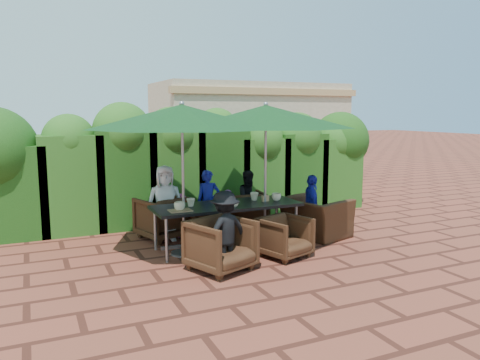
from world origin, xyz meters
name	(u,v)px	position (x,y,z in m)	size (l,w,h in m)	color
ground	(240,247)	(0.00, 0.00, 0.00)	(80.00, 80.00, 0.00)	brown
dining_table	(227,209)	(-0.21, 0.06, 0.68)	(2.50, 0.90, 0.75)	black
umbrella_left	(182,117)	(-0.99, 0.01, 2.21)	(3.00, 3.00, 2.46)	gray
umbrella_right	(266,117)	(0.49, 0.01, 2.21)	(3.00, 3.00, 2.46)	gray
chair_far_left	(164,215)	(-1.03, 1.09, 0.43)	(0.83, 0.78, 0.85)	black
chair_far_mid	(205,214)	(-0.24, 1.04, 0.39)	(0.75, 0.70, 0.77)	black
chair_far_right	(244,209)	(0.57, 1.05, 0.41)	(0.80, 0.75, 0.83)	black
chair_near_left	(221,242)	(-0.74, -0.97, 0.42)	(0.81, 0.76, 0.83)	black
chair_near_right	(285,235)	(0.43, -0.80, 0.36)	(0.69, 0.65, 0.71)	black
chair_end_right	(316,211)	(1.56, 0.05, 0.48)	(1.10, 0.72, 0.96)	black
adult_far_left	(165,203)	(-1.03, 0.98, 0.68)	(0.67, 0.40, 1.35)	silver
adult_far_mid	(208,202)	(-0.16, 1.09, 0.60)	(0.43, 0.35, 1.21)	#1D219F
adult_far_right	(249,200)	(0.69, 1.06, 0.58)	(0.56, 0.34, 1.16)	black
adult_near_left	(225,231)	(-0.68, -0.97, 0.58)	(0.75, 0.34, 1.17)	black
adult_end_right	(311,206)	(1.46, 0.03, 0.58)	(0.68, 0.34, 1.16)	#1D219F
child_left	(182,215)	(-0.69, 1.03, 0.40)	(0.29, 0.24, 0.81)	#C74691
child_right	(229,210)	(0.28, 1.13, 0.40)	(0.29, 0.24, 0.80)	#A44EA9
pedestrian_a	(232,169)	(1.64, 4.12, 0.80)	(1.49, 0.53, 1.59)	green
pedestrian_b	(259,165)	(2.61, 4.44, 0.83)	(0.79, 0.49, 1.66)	#C74691
pedestrian_c	(282,165)	(3.19, 4.18, 0.84)	(1.07, 0.49, 1.67)	gray
cup_a	(180,206)	(-1.09, -0.10, 0.82)	(0.18, 0.18, 0.14)	beige
cup_b	(191,202)	(-0.82, 0.14, 0.82)	(0.14, 0.14, 0.13)	beige
cup_c	(234,203)	(-0.18, -0.18, 0.81)	(0.14, 0.14, 0.11)	beige
cup_d	(254,196)	(0.37, 0.19, 0.82)	(0.15, 0.15, 0.14)	beige
cup_e	(276,197)	(0.70, -0.01, 0.82)	(0.17, 0.17, 0.13)	beige
ketchup_bottle	(220,200)	(-0.33, 0.09, 0.83)	(0.04, 0.04, 0.17)	#B20C0A
sauce_bottle	(224,198)	(-0.22, 0.15, 0.83)	(0.04, 0.04, 0.17)	#4C230C
serving_tray	(180,210)	(-1.09, -0.14, 0.76)	(0.35, 0.25, 0.02)	#976C49
number_block_left	(219,202)	(-0.34, 0.10, 0.80)	(0.12, 0.06, 0.10)	tan
number_block_right	(265,198)	(0.50, 0.03, 0.80)	(0.12, 0.06, 0.10)	tan
hedge_wall	(191,159)	(-0.09, 2.32, 1.31)	(9.10, 1.60, 2.49)	#15360E
building	(249,133)	(3.50, 6.99, 1.61)	(6.20, 3.08, 3.20)	beige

